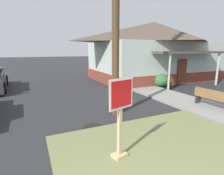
{
  "coord_description": "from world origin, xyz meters",
  "views": [
    {
      "loc": [
        -1.28,
        -1.04,
        2.73
      ],
      "look_at": [
        1.25,
        4.39,
        1.47
      ],
      "focal_mm": 28.41,
      "sensor_mm": 36.0,
      "label": 1
    }
  ],
  "objects": [
    {
      "name": "grass_corner_patch",
      "position": [
        1.92,
        1.65,
        0.04
      ],
      "size": [
        5.87,
        5.66,
        0.08
      ],
      "primitive_type": "cube",
      "color": "olive",
      "rests_on": "ground"
    },
    {
      "name": "sidewalk_strip",
      "position": [
        6.06,
        5.84,
        0.06
      ],
      "size": [
        2.2,
        16.78,
        0.12
      ],
      "primitive_type": "cube",
      "color": "gray",
      "rests_on": "ground"
    },
    {
      "name": "stop_sign",
      "position": [
        0.6,
        2.54,
        1.06
      ],
      "size": [
        0.72,
        0.36,
        2.03
      ],
      "color": "tan",
      "rests_on": "grass_corner_patch"
    },
    {
      "name": "manhole_cover",
      "position": [
        0.64,
        4.67,
        0.01
      ],
      "size": [
        0.7,
        0.7,
        0.02
      ],
      "primitive_type": "cylinder",
      "color": "black",
      "rests_on": "ground"
    },
    {
      "name": "street_bench",
      "position": [
        6.25,
        4.18,
        0.59
      ],
      "size": [
        0.45,
        1.68,
        0.85
      ],
      "color": "brown",
      "rests_on": "sidewalk_strip"
    },
    {
      "name": "corner_house",
      "position": [
        9.66,
        13.0,
        2.72
      ],
      "size": [
        11.51,
        8.98,
        5.31
      ],
      "color": "brown",
      "rests_on": "ground"
    },
    {
      "name": "shrub_near_porch",
      "position": [
        7.6,
        9.3,
        0.51
      ],
      "size": [
        1.17,
        1.17,
        1.02
      ],
      "primitive_type": "ellipsoid",
      "color": "#316A36",
      "rests_on": "ground"
    }
  ]
}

